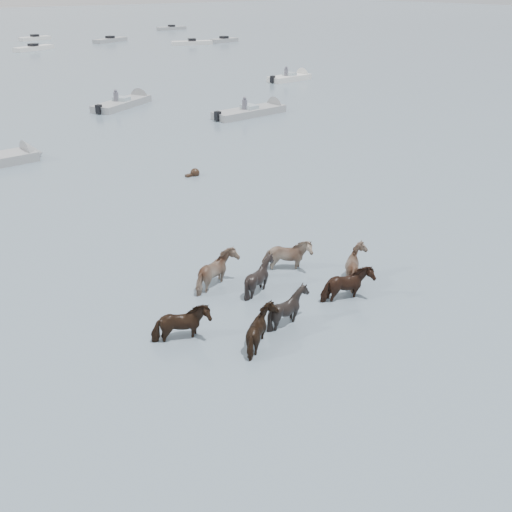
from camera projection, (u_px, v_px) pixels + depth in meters
ground at (269, 345)px, 14.29m from camera, size 400.00×400.00×0.00m
pony_herd at (278, 289)px, 16.11m from camera, size 7.55×4.89×1.37m
swimming_pony at (194, 173)px, 26.59m from camera, size 0.72×0.44×0.44m
motorboat_c at (128, 102)px, 41.43m from camera, size 5.83×4.20×1.92m
motorboat_d at (258, 111)px, 38.71m from camera, size 6.09×1.90×1.92m
motorboat_e at (295, 77)px, 51.82m from camera, size 4.97×1.99×1.92m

